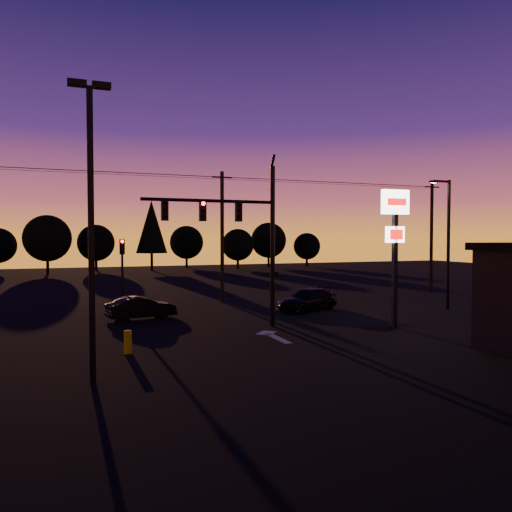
{
  "coord_description": "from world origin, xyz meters",
  "views": [
    {
      "loc": [
        -8.34,
        -18.93,
        4.44
      ],
      "look_at": [
        1.0,
        5.0,
        3.5
      ],
      "focal_mm": 35.0,
      "sensor_mm": 36.0,
      "label": 1
    }
  ],
  "objects": [
    {
      "name": "parking_lot_light",
      "position": [
        -7.5,
        -3.0,
        5.27
      ],
      "size": [
        1.25,
        0.3,
        9.14
      ],
      "color": "black",
      "rests_on": "ground"
    },
    {
      "name": "tree_8",
      "position": [
        27.0,
        50.0,
        3.12
      ],
      "size": [
        4.12,
        4.12,
        5.19
      ],
      "color": "black",
      "rests_on": "ground"
    },
    {
      "name": "streetlight",
      "position": [
        13.91,
        5.5,
        4.42
      ],
      "size": [
        1.55,
        0.35,
        8.0
      ],
      "color": "black",
      "rests_on": "ground"
    },
    {
      "name": "power_wires",
      "position": [
        2.0,
        14.0,
        8.57
      ],
      "size": [
        36.0,
        1.22,
        0.07
      ],
      "color": "black",
      "rests_on": "ground"
    },
    {
      "name": "tree_7",
      "position": [
        21.0,
        51.0,
        4.06
      ],
      "size": [
        5.36,
        5.36,
        6.74
      ],
      "color": "black",
      "rests_on": "ground"
    },
    {
      "name": "tree_4",
      "position": [
        3.0,
        49.0,
        5.93
      ],
      "size": [
        4.18,
        4.18,
        9.5
      ],
      "color": "black",
      "rests_on": "ground"
    },
    {
      "name": "tree_3",
      "position": [
        -4.0,
        52.0,
        3.75
      ],
      "size": [
        4.95,
        4.95,
        6.22
      ],
      "color": "black",
      "rests_on": "ground"
    },
    {
      "name": "car_right",
      "position": [
        5.65,
        8.24,
        0.65
      ],
      "size": [
        4.85,
        3.52,
        1.3
      ],
      "primitive_type": "imported",
      "rotation": [
        0.0,
        0.0,
        -1.15
      ],
      "color": "black",
      "rests_on": "ground"
    },
    {
      "name": "utility_pole_1",
      "position": [
        2.0,
        14.0,
        4.59
      ],
      "size": [
        1.4,
        0.26,
        9.0
      ],
      "color": "black",
      "rests_on": "ground"
    },
    {
      "name": "ground",
      "position": [
        0.0,
        0.0,
        0.0
      ],
      "size": [
        120.0,
        120.0,
        0.0
      ],
      "primitive_type": "plane",
      "color": "black",
      "rests_on": "ground"
    },
    {
      "name": "bollard",
      "position": [
        -6.02,
        0.53,
        0.44
      ],
      "size": [
        0.3,
        0.3,
        0.89
      ],
      "primitive_type": "cylinder",
      "color": "#D0BC00",
      "rests_on": "ground"
    },
    {
      "name": "pylon_sign",
      "position": [
        7.0,
        1.5,
        4.91
      ],
      "size": [
        1.5,
        0.28,
        6.8
      ],
      "color": "black",
      "rests_on": "ground"
    },
    {
      "name": "tree_5",
      "position": [
        9.0,
        54.0,
        3.75
      ],
      "size": [
        4.95,
        4.95,
        6.22
      ],
      "color": "black",
      "rests_on": "ground"
    },
    {
      "name": "tree_6",
      "position": [
        15.0,
        48.0,
        3.43
      ],
      "size": [
        4.54,
        4.54,
        5.71
      ],
      "color": "black",
      "rests_on": "ground"
    },
    {
      "name": "tree_2",
      "position": [
        -10.0,
        48.0,
        4.37
      ],
      "size": [
        5.77,
        5.78,
        7.26
      ],
      "color": "black",
      "rests_on": "ground"
    },
    {
      "name": "traffic_signal_mast",
      "position": [
        -0.1,
        3.99,
        4.94
      ],
      "size": [
        6.79,
        0.52,
        8.58
      ],
      "color": "black",
      "rests_on": "ground"
    },
    {
      "name": "lane_arrow",
      "position": [
        0.5,
        1.67,
        0.01
      ],
      "size": [
        1.2,
        3.1,
        0.01
      ],
      "color": "beige",
      "rests_on": "ground"
    },
    {
      "name": "secondary_signal",
      "position": [
        -5.0,
        11.49,
        2.86
      ],
      "size": [
        0.3,
        0.31,
        4.35
      ],
      "color": "black",
      "rests_on": "ground"
    },
    {
      "name": "car_mid",
      "position": [
        -4.32,
        8.63,
        0.62
      ],
      "size": [
        3.93,
        1.95,
        1.24
      ],
      "primitive_type": "imported",
      "rotation": [
        0.0,
        0.0,
        1.75
      ],
      "color": "black",
      "rests_on": "ground"
    },
    {
      "name": "utility_pole_2",
      "position": [
        20.0,
        14.0,
        4.59
      ],
      "size": [
        1.4,
        0.26,
        9.0
      ],
      "color": "black",
      "rests_on": "ground"
    }
  ]
}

